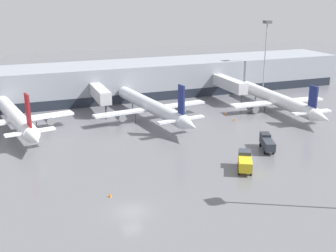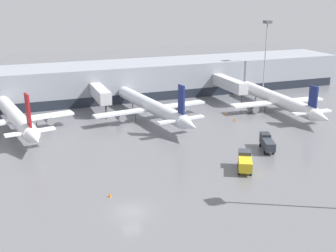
{
  "view_description": "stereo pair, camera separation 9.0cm",
  "coord_description": "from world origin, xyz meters",
  "px_view_note": "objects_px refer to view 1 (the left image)",
  "views": [
    {
      "loc": [
        -12.77,
        -46.86,
        26.92
      ],
      "look_at": [
        14.03,
        23.72,
        3.0
      ],
      "focal_mm": 45.0,
      "sensor_mm": 36.0,
      "label": 1
    },
    {
      "loc": [
        -12.68,
        -46.9,
        26.92
      ],
      "look_at": [
        14.03,
        23.72,
        3.0
      ],
      "focal_mm": 45.0,
      "sensor_mm": 36.0,
      "label": 2
    }
  ],
  "objects_px": {
    "traffic_cone_1": "(234,119)",
    "parked_jet_0": "(16,118)",
    "parked_jet_2": "(152,106)",
    "traffic_cone_2": "(226,114)",
    "parked_jet_1": "(278,100)",
    "service_truck_0": "(267,142)",
    "traffic_cone_0": "(110,195)",
    "service_truck_1": "(245,161)",
    "apron_light_mast_2": "(266,37)"
  },
  "relations": [
    {
      "from": "parked_jet_0",
      "to": "parked_jet_1",
      "type": "xyz_separation_m",
      "value": [
        58.95,
        -3.8,
        -0.67
      ]
    },
    {
      "from": "parked_jet_2",
      "to": "traffic_cone_1",
      "type": "bearing_deg",
      "value": -121.47
    },
    {
      "from": "parked_jet_0",
      "to": "parked_jet_2",
      "type": "xyz_separation_m",
      "value": [
        28.22,
        -0.64,
        -0.13
      ]
    },
    {
      "from": "parked_jet_0",
      "to": "service_truck_1",
      "type": "xyz_separation_m",
      "value": [
        33.03,
        -32.48,
        -1.65
      ]
    },
    {
      "from": "service_truck_0",
      "to": "parked_jet_2",
      "type": "bearing_deg",
      "value": 48.1
    },
    {
      "from": "service_truck_0",
      "to": "service_truck_1",
      "type": "relative_size",
      "value": 1.07
    },
    {
      "from": "parked_jet_0",
      "to": "traffic_cone_0",
      "type": "bearing_deg",
      "value": -172.14
    },
    {
      "from": "parked_jet_1",
      "to": "service_truck_0",
      "type": "bearing_deg",
      "value": 143.73
    },
    {
      "from": "service_truck_0",
      "to": "apron_light_mast_2",
      "type": "distance_m",
      "value": 47.76
    },
    {
      "from": "parked_jet_2",
      "to": "traffic_cone_0",
      "type": "bearing_deg",
      "value": 144.61
    },
    {
      "from": "service_truck_1",
      "to": "parked_jet_0",
      "type": "bearing_deg",
      "value": 73.55
    },
    {
      "from": "service_truck_0",
      "to": "traffic_cone_1",
      "type": "relative_size",
      "value": 8.22
    },
    {
      "from": "traffic_cone_1",
      "to": "parked_jet_1",
      "type": "bearing_deg",
      "value": 16.49
    },
    {
      "from": "parked_jet_0",
      "to": "traffic_cone_2",
      "type": "height_order",
      "value": "parked_jet_0"
    },
    {
      "from": "service_truck_0",
      "to": "service_truck_1",
      "type": "xyz_separation_m",
      "value": [
        -8.34,
        -6.45,
        0.05
      ]
    },
    {
      "from": "parked_jet_2",
      "to": "parked_jet_1",
      "type": "bearing_deg",
      "value": -103.8
    },
    {
      "from": "traffic_cone_1",
      "to": "parked_jet_0",
      "type": "bearing_deg",
      "value": 169.98
    },
    {
      "from": "apron_light_mast_2",
      "to": "service_truck_1",
      "type": "bearing_deg",
      "value": -125.76
    },
    {
      "from": "parked_jet_0",
      "to": "traffic_cone_2",
      "type": "relative_size",
      "value": 43.81
    },
    {
      "from": "traffic_cone_1",
      "to": "traffic_cone_0",
      "type": "bearing_deg",
      "value": -142.7
    },
    {
      "from": "parked_jet_1",
      "to": "traffic_cone_0",
      "type": "bearing_deg",
      "value": 124.15
    },
    {
      "from": "parked_jet_1",
      "to": "service_truck_0",
      "type": "relative_size",
      "value": 6.11
    },
    {
      "from": "parked_jet_2",
      "to": "service_truck_0",
      "type": "distance_m",
      "value": 28.64
    },
    {
      "from": "service_truck_0",
      "to": "traffic_cone_0",
      "type": "xyz_separation_m",
      "value": [
        -30.44,
        -7.85,
        -1.23
      ]
    },
    {
      "from": "traffic_cone_0",
      "to": "service_truck_0",
      "type": "bearing_deg",
      "value": 14.47
    },
    {
      "from": "parked_jet_0",
      "to": "traffic_cone_1",
      "type": "bearing_deg",
      "value": -110.04
    },
    {
      "from": "parked_jet_2",
      "to": "service_truck_0",
      "type": "bearing_deg",
      "value": -160.53
    },
    {
      "from": "traffic_cone_2",
      "to": "apron_light_mast_2",
      "type": "relative_size",
      "value": 0.04
    },
    {
      "from": "service_truck_0",
      "to": "parked_jet_0",
      "type": "bearing_deg",
      "value": 78.54
    },
    {
      "from": "service_truck_1",
      "to": "traffic_cone_0",
      "type": "distance_m",
      "value": 22.18
    },
    {
      "from": "traffic_cone_0",
      "to": "apron_light_mast_2",
      "type": "bearing_deg",
      "value": 40.44
    },
    {
      "from": "parked_jet_0",
      "to": "parked_jet_2",
      "type": "relative_size",
      "value": 0.93
    },
    {
      "from": "service_truck_0",
      "to": "service_truck_1",
      "type": "height_order",
      "value": "service_truck_1"
    },
    {
      "from": "parked_jet_0",
      "to": "traffic_cone_1",
      "type": "distance_m",
      "value": 45.76
    },
    {
      "from": "parked_jet_0",
      "to": "parked_jet_2",
      "type": "bearing_deg",
      "value": -101.32
    },
    {
      "from": "service_truck_0",
      "to": "traffic_cone_2",
      "type": "distance_m",
      "value": 22.99
    },
    {
      "from": "parked_jet_2",
      "to": "apron_light_mast_2",
      "type": "xyz_separation_m",
      "value": [
        37.34,
        13.32,
        12.46
      ]
    },
    {
      "from": "traffic_cone_1",
      "to": "apron_light_mast_2",
      "type": "xyz_separation_m",
      "value": [
        20.58,
        20.63,
        15.18
      ]
    },
    {
      "from": "parked_jet_1",
      "to": "traffic_cone_2",
      "type": "height_order",
      "value": "parked_jet_1"
    },
    {
      "from": "traffic_cone_1",
      "to": "parked_jet_2",
      "type": "bearing_deg",
      "value": 156.44
    },
    {
      "from": "parked_jet_2",
      "to": "service_truck_0",
      "type": "xyz_separation_m",
      "value": [
        13.15,
        -25.39,
        -1.58
      ]
    },
    {
      "from": "parked_jet_1",
      "to": "apron_light_mast_2",
      "type": "relative_size",
      "value": 1.87
    },
    {
      "from": "service_truck_1",
      "to": "traffic_cone_1",
      "type": "distance_m",
      "value": 27.32
    },
    {
      "from": "parked_jet_0",
      "to": "parked_jet_2",
      "type": "distance_m",
      "value": 28.22
    },
    {
      "from": "parked_jet_0",
      "to": "traffic_cone_2",
      "type": "xyz_separation_m",
      "value": [
        45.26,
        -3.39,
        -2.83
      ]
    },
    {
      "from": "parked_jet_1",
      "to": "service_truck_0",
      "type": "height_order",
      "value": "parked_jet_1"
    },
    {
      "from": "service_truck_1",
      "to": "apron_light_mast_2",
      "type": "height_order",
      "value": "apron_light_mast_2"
    },
    {
      "from": "parked_jet_0",
      "to": "service_truck_0",
      "type": "xyz_separation_m",
      "value": [
        41.37,
        -26.02,
        -1.71
      ]
    },
    {
      "from": "parked_jet_1",
      "to": "service_truck_0",
      "type": "distance_m",
      "value": 28.35
    },
    {
      "from": "service_truck_0",
      "to": "traffic_cone_0",
      "type": "distance_m",
      "value": 31.46
    }
  ]
}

